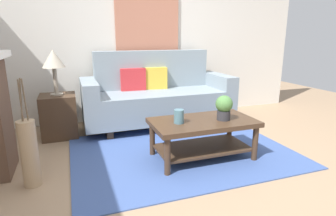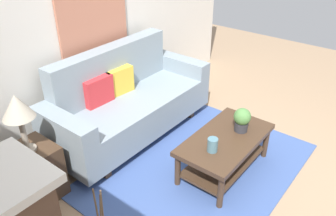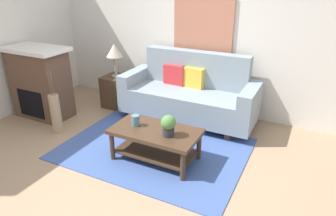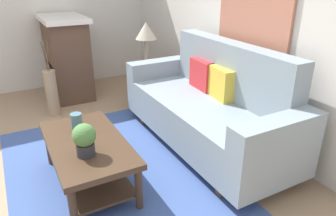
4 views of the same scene
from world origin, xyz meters
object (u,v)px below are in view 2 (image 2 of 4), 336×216
(tabletop_vase, at_px, (213,145))
(table_lamp, at_px, (17,109))
(throw_pillow_crimson, at_px, (98,91))
(coffee_table, at_px, (225,146))
(side_table, at_px, (34,173))
(potted_plant_tabletop, at_px, (242,119))
(framed_painting, at_px, (94,15))
(throw_pillow_mustard, at_px, (119,81))
(couch, at_px, (128,102))

(tabletop_vase, xyz_separation_m, table_lamp, (-1.18, 1.25, 0.49))
(throw_pillow_crimson, distance_m, coffee_table, 1.54)
(side_table, height_order, table_lamp, table_lamp)
(potted_plant_tabletop, xyz_separation_m, framed_painting, (-0.30, 1.83, 0.84))
(tabletop_vase, bearing_deg, throw_pillow_mustard, 82.60)
(couch, distance_m, potted_plant_tabletop, 1.40)
(coffee_table, bearing_deg, throw_pillow_mustard, 93.72)
(couch, bearing_deg, throw_pillow_mustard, 90.00)
(couch, bearing_deg, tabletop_vase, -98.11)
(side_table, relative_size, framed_painting, 0.56)
(side_table, bearing_deg, throw_pillow_mustard, 8.07)
(couch, distance_m, side_table, 1.38)
(potted_plant_tabletop, xyz_separation_m, side_table, (-1.67, 1.29, -0.29))
(throw_pillow_mustard, bearing_deg, side_table, -171.93)
(table_lamp, distance_m, framed_painting, 1.53)
(throw_pillow_crimson, bearing_deg, framed_painting, 45.90)
(tabletop_vase, height_order, potted_plant_tabletop, potted_plant_tabletop)
(coffee_table, height_order, table_lamp, table_lamp)
(coffee_table, bearing_deg, potted_plant_tabletop, -15.28)
(throw_pillow_crimson, bearing_deg, potted_plant_tabletop, -66.99)
(side_table, bearing_deg, table_lamp, 0.00)
(couch, bearing_deg, coffee_table, -85.92)
(tabletop_vase, height_order, table_lamp, table_lamp)
(throw_pillow_mustard, bearing_deg, table_lamp, -171.93)
(side_table, bearing_deg, framed_painting, 21.34)
(throw_pillow_crimson, xyz_separation_m, table_lamp, (-1.04, -0.19, 0.31))
(couch, relative_size, table_lamp, 3.75)
(coffee_table, bearing_deg, couch, 94.08)
(potted_plant_tabletop, xyz_separation_m, table_lamp, (-1.67, 1.29, 0.42))
(throw_pillow_mustard, height_order, tabletop_vase, throw_pillow_mustard)
(tabletop_vase, distance_m, framed_painting, 2.01)
(tabletop_vase, xyz_separation_m, framed_painting, (0.19, 1.78, 0.92))
(couch, bearing_deg, framed_painting, 90.00)
(side_table, bearing_deg, potted_plant_tabletop, -37.76)
(tabletop_vase, height_order, framed_painting, framed_painting)
(table_lamp, bearing_deg, throw_pillow_crimson, 10.58)
(throw_pillow_mustard, height_order, side_table, throw_pillow_mustard)
(couch, xyz_separation_m, throw_pillow_crimson, (-0.33, 0.13, 0.25))
(couch, height_order, framed_painting, framed_painting)
(table_lamp, bearing_deg, couch, 2.83)
(coffee_table, height_order, tabletop_vase, tabletop_vase)
(couch, distance_m, tabletop_vase, 1.33)
(framed_painting, bearing_deg, throw_pillow_mustard, -90.00)
(coffee_table, xyz_separation_m, tabletop_vase, (-0.28, -0.01, 0.19))
(framed_painting, bearing_deg, couch, -90.00)
(coffee_table, bearing_deg, framed_painting, 93.01)
(table_lamp, bearing_deg, potted_plant_tabletop, -37.76)
(couch, relative_size, potted_plant_tabletop, 8.16)
(throw_pillow_crimson, xyz_separation_m, coffee_table, (0.42, -1.43, -0.37))
(throw_pillow_crimson, relative_size, potted_plant_tabletop, 1.37)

